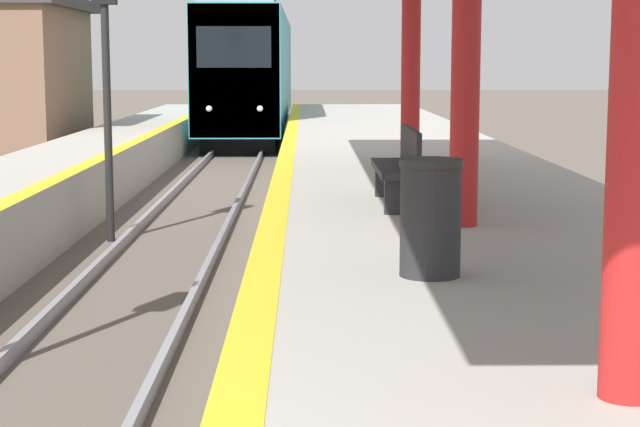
{
  "coord_description": "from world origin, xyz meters",
  "views": [
    {
      "loc": [
        2.0,
        -2.62,
        2.74
      ],
      "look_at": [
        2.33,
        21.91,
        -0.77
      ],
      "focal_mm": 60.0,
      "sensor_mm": 36.0,
      "label": 1
    }
  ],
  "objects_px": {
    "signal_mid": "(105,35)",
    "bench": "(400,164)",
    "train": "(253,72)",
    "trash_bin": "(430,217)"
  },
  "relations": [
    {
      "from": "signal_mid",
      "to": "bench",
      "type": "relative_size",
      "value": 2.26
    },
    {
      "from": "train",
      "to": "trash_bin",
      "type": "distance_m",
      "value": 32.48
    },
    {
      "from": "signal_mid",
      "to": "trash_bin",
      "type": "relative_size",
      "value": 4.75
    },
    {
      "from": "signal_mid",
      "to": "trash_bin",
      "type": "height_order",
      "value": "signal_mid"
    },
    {
      "from": "trash_bin",
      "to": "bench",
      "type": "distance_m",
      "value": 4.25
    },
    {
      "from": "train",
      "to": "signal_mid",
      "type": "bearing_deg",
      "value": -92.31
    },
    {
      "from": "train",
      "to": "bench",
      "type": "distance_m",
      "value": 28.27
    },
    {
      "from": "trash_bin",
      "to": "bench",
      "type": "bearing_deg",
      "value": 88.24
    },
    {
      "from": "trash_bin",
      "to": "bench",
      "type": "relative_size",
      "value": 0.48
    },
    {
      "from": "signal_mid",
      "to": "train",
      "type": "bearing_deg",
      "value": 87.69
    }
  ]
}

